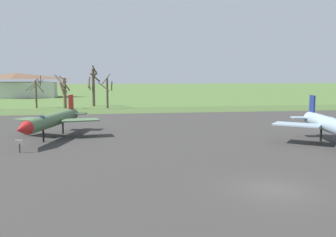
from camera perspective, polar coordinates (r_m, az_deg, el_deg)
ground_plane at (r=20.91m, az=16.46°, el=-10.96°), size 600.00×600.00×0.00m
asphalt_apron at (r=35.35m, az=5.45°, el=-3.45°), size 93.31×52.48×0.05m
grass_verge_strip at (r=66.79m, az=-1.46°, el=1.37°), size 153.31×12.00×0.06m
jet_fighter_front_left at (r=34.39m, az=25.00°, el=-1.06°), size 9.85×13.94×4.34m
jet_fighter_rear_center at (r=37.64m, az=-18.08°, el=-0.24°), size 9.01×13.66×4.16m
info_placard_rear_center at (r=31.59m, az=-22.64°, el=-3.88°), size 0.64×0.31×1.13m
bare_tree_left_of_center at (r=75.83m, az=-20.29°, el=4.09°), size 3.42×3.39×6.54m
bare_tree_center at (r=72.94m, az=-16.28°, el=4.30°), size 3.00×2.31×6.67m
bare_tree_right_of_center at (r=76.73m, az=-11.89°, el=5.20°), size 2.72×2.61×8.62m
bare_tree_far_right at (r=71.04m, az=-9.67°, el=4.31°), size 2.86×3.05×6.81m
visitor_building at (r=116.44m, az=-23.00°, el=4.86°), size 24.02×13.66×7.32m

